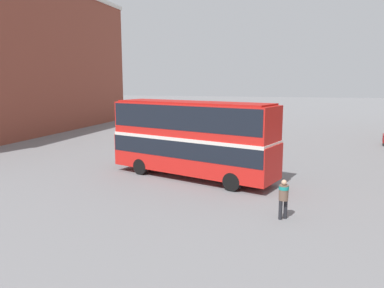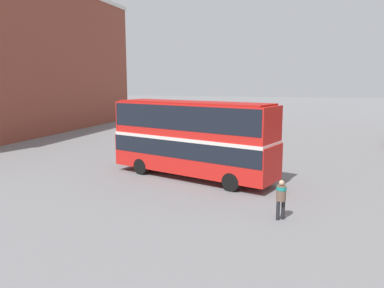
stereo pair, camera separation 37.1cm
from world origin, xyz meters
The scene contains 5 objects.
ground_plane centered at (0.00, 0.00, 0.00)m, with size 240.00×240.00×0.00m, color slate.
building_row_left centered at (-26.77, 13.14, 8.25)m, with size 11.04×36.66×16.48m.
double_decker_bus centered at (-1.90, -0.14, 2.60)m, with size 10.55×5.65×4.55m.
pedestrian_foreground centered at (3.59, -5.72, 1.04)m, with size 0.59×0.59×1.70m.
parked_car_kerb_far centered at (-2.86, 16.56, 0.74)m, with size 4.58×2.49×1.43m.
Camera 1 is at (3.87, -21.21, 5.73)m, focal length 35.00 mm.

